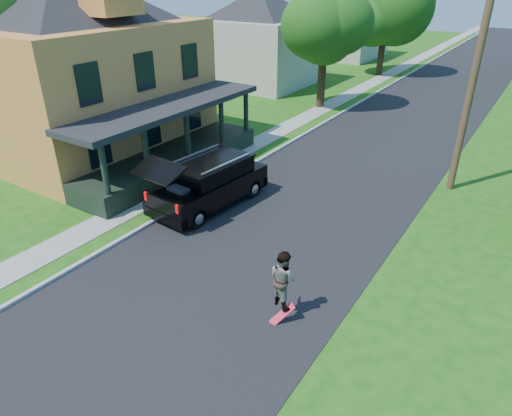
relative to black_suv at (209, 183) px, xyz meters
The scene contains 14 objects.
ground 5.32m from the black_suv, 52.31° to the right, with size 140.00×140.00×0.00m, color #185110.
street 16.21m from the black_suv, 78.59° to the left, with size 8.00×120.00×0.02m, color black.
curb 15.91m from the black_suv, 93.07° to the left, with size 0.15×120.00×0.12m, color #A4A39E.
sidewalk 16.07m from the black_suv, 98.60° to the left, with size 1.30×120.00×0.03m, color gray.
front_walk 6.64m from the black_suv, 163.56° to the left, with size 6.50×1.20×0.03m, color gray.
main_house 10.56m from the black_suv, 169.08° to the left, with size 15.56×15.56×10.10m.
neighbor_house_mid 22.60m from the black_suv, 117.41° to the left, with size 12.78×12.78×8.30m.
neighbor_house_far 37.45m from the black_suv, 106.03° to the left, with size 12.78×12.78×8.30m.
black_suv is the anchor object (origin of this frame).
skateboarder 7.03m from the black_suv, 35.76° to the right, with size 0.97×0.87×1.64m.
skateboard 7.36m from the black_suv, 36.78° to the right, with size 0.59×0.55×0.62m.
tree_left_mid 16.63m from the black_suv, 100.15° to the left, with size 4.95×4.89×7.67m.
tree_left_far 29.07m from the black_suv, 96.34° to the left, with size 6.32×6.18×8.76m.
utility_pole_near 11.11m from the black_suv, 41.60° to the left, with size 1.81×0.30×9.92m.
Camera 1 is at (7.17, -8.46, 8.30)m, focal length 32.00 mm.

